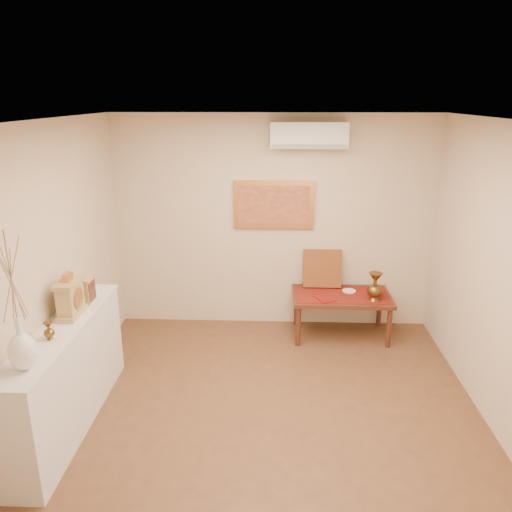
{
  "coord_description": "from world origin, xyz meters",
  "views": [
    {
      "loc": [
        0.02,
        -3.86,
        2.89
      ],
      "look_at": [
        -0.18,
        1.15,
        1.27
      ],
      "focal_mm": 35.0,
      "sensor_mm": 36.0,
      "label": 1
    }
  ],
  "objects_px": {
    "brass_urn_tall": "(375,284)",
    "mantel_clock": "(70,298)",
    "white_vase": "(15,303)",
    "display_ledge": "(68,376)",
    "wooden_chest": "(84,290)",
    "low_table": "(341,300)"
  },
  "relations": [
    {
      "from": "white_vase",
      "to": "brass_urn_tall",
      "type": "xyz_separation_m",
      "value": [
        3.01,
        2.42,
        -0.74
      ]
    },
    {
      "from": "white_vase",
      "to": "display_ledge",
      "type": "height_order",
      "value": "white_vase"
    },
    {
      "from": "brass_urn_tall",
      "to": "mantel_clock",
      "type": "relative_size",
      "value": 1.02
    },
    {
      "from": "brass_urn_tall",
      "to": "display_ledge",
      "type": "bearing_deg",
      "value": -150.65
    },
    {
      "from": "brass_urn_tall",
      "to": "display_ledge",
      "type": "height_order",
      "value": "display_ledge"
    },
    {
      "from": "brass_urn_tall",
      "to": "low_table",
      "type": "bearing_deg",
      "value": 154.48
    },
    {
      "from": "display_ledge",
      "to": "low_table",
      "type": "distance_m",
      "value": 3.27
    },
    {
      "from": "white_vase",
      "to": "mantel_clock",
      "type": "distance_m",
      "value": 1.0
    },
    {
      "from": "brass_urn_tall",
      "to": "low_table",
      "type": "height_order",
      "value": "brass_urn_tall"
    },
    {
      "from": "display_ledge",
      "to": "wooden_chest",
      "type": "height_order",
      "value": "wooden_chest"
    },
    {
      "from": "white_vase",
      "to": "low_table",
      "type": "relative_size",
      "value": 0.87
    },
    {
      "from": "mantel_clock",
      "to": "display_ledge",
      "type": "bearing_deg",
      "value": -92.49
    },
    {
      "from": "white_vase",
      "to": "wooden_chest",
      "type": "relative_size",
      "value": 4.28
    },
    {
      "from": "brass_urn_tall",
      "to": "display_ledge",
      "type": "distance_m",
      "value": 3.49
    },
    {
      "from": "white_vase",
      "to": "wooden_chest",
      "type": "height_order",
      "value": "white_vase"
    },
    {
      "from": "white_vase",
      "to": "low_table",
      "type": "height_order",
      "value": "white_vase"
    },
    {
      "from": "white_vase",
      "to": "display_ledge",
      "type": "relative_size",
      "value": 0.52
    },
    {
      "from": "wooden_chest",
      "to": "low_table",
      "type": "relative_size",
      "value": 0.2
    },
    {
      "from": "white_vase",
      "to": "brass_urn_tall",
      "type": "relative_size",
      "value": 2.5
    },
    {
      "from": "display_ledge",
      "to": "wooden_chest",
      "type": "distance_m",
      "value": 0.83
    },
    {
      "from": "white_vase",
      "to": "brass_urn_tall",
      "type": "distance_m",
      "value": 3.93
    },
    {
      "from": "brass_urn_tall",
      "to": "low_table",
      "type": "xyz_separation_m",
      "value": [
        -0.36,
        0.17,
        -0.28
      ]
    }
  ]
}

